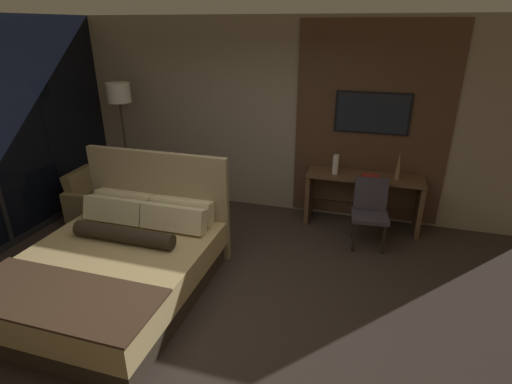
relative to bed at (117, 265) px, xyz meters
name	(u,v)px	position (x,y,z in m)	size (l,w,h in m)	color
ground_plane	(213,307)	(1.07, 0.02, -0.32)	(16.00, 16.00, 0.00)	#332823
wall_back_tv_panel	(287,119)	(1.23, 2.61, 1.08)	(7.20, 0.09, 2.80)	gray
bed	(117,265)	(0.00, 0.00, 0.00)	(1.83, 2.17, 1.29)	#33281E
desk	(363,192)	(2.40, 2.35, 0.18)	(1.56, 0.47, 0.76)	brown
tv	(372,113)	(2.40, 2.54, 1.25)	(0.98, 0.04, 0.55)	black
desk_chair	(370,207)	(2.51, 1.83, 0.19)	(0.49, 0.49, 0.87)	#38333D
armchair_by_window	(102,203)	(-1.26, 1.44, -0.07)	(0.85, 0.86, 0.75)	olive
floor_lamp	(120,103)	(-1.18, 2.07, 1.27)	(0.34, 0.34, 1.89)	#282623
vase_tall	(398,165)	(2.81, 2.29, 0.63)	(0.08, 0.08, 0.39)	#846647
vase_short	(336,164)	(2.00, 2.27, 0.57)	(0.08, 0.08, 0.27)	silver
book	(370,176)	(2.47, 2.26, 0.45)	(0.24, 0.18, 0.03)	maroon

